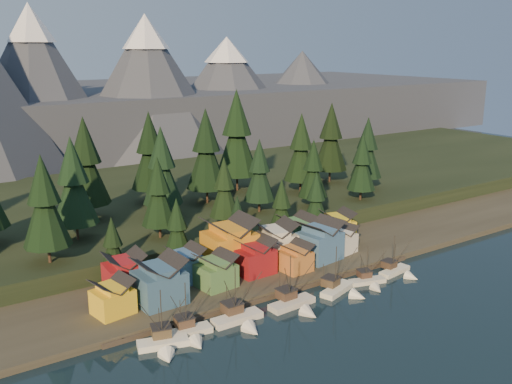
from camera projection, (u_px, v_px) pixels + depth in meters
ground at (323, 323)px, 113.34m from camera, size 500.00×500.00×0.00m
shore_strip at (221, 259)px, 145.29m from camera, size 400.00×50.00×1.50m
hillside at (143, 206)px, 184.90m from camera, size 420.00×100.00×6.00m
dock at (275, 292)px, 126.48m from camera, size 80.00×4.00×1.00m
mountain_ridge at (31, 103)px, 276.13m from camera, size 560.00×190.00×90.00m
boat_0 at (164, 337)px, 103.21m from camera, size 10.08×10.69×12.18m
boat_1 at (189, 326)px, 107.37m from camera, size 9.85×10.56×11.73m
boat_2 at (240, 312)px, 112.64m from camera, size 10.83×11.79×12.65m
boat_3 at (296, 298)px, 119.19m from camera, size 11.01×11.89×12.50m
boat_4 at (342, 284)px, 126.40m from camera, size 10.46×11.00×11.90m
boat_5 at (370, 277)px, 131.07m from camera, size 9.16×9.55×9.89m
boat_6 at (399, 267)px, 137.01m from camera, size 9.56×10.17×10.55m
house_front_0 at (113, 296)px, 113.30m from camera, size 8.33×8.00×7.31m
house_front_1 at (159, 280)px, 117.78m from camera, size 9.90×9.53×9.83m
house_front_2 at (216, 269)px, 126.11m from camera, size 8.50×8.56×7.58m
house_front_3 at (254, 255)px, 133.44m from camera, size 8.65×8.27×8.51m
house_front_4 at (295, 256)px, 135.20m from camera, size 7.01×7.50×6.78m
house_front_5 at (320, 239)px, 141.97m from camera, size 10.60×9.85×10.04m
house_front_6 at (340, 238)px, 147.09m from camera, size 8.24×7.93×7.15m
house_back_0 at (124, 272)px, 123.06m from camera, size 8.61×8.30×8.93m
house_back_1 at (186, 263)px, 128.96m from camera, size 7.56×7.64×8.11m
house_back_2 at (230, 241)px, 137.17m from camera, size 11.69×10.79×12.06m
house_back_3 at (275, 240)px, 141.61m from camera, size 10.97×10.10×9.80m
house_back_4 at (296, 231)px, 149.86m from camera, size 8.62×8.30×9.02m
house_back_5 at (337, 226)px, 154.18m from camera, size 9.54×9.61×8.86m
tree_hill_2 at (45, 204)px, 125.38m from camera, size 10.71×10.71×24.96m
tree_hill_3 at (73, 184)px, 140.22m from camera, size 11.33×11.33×26.40m
tree_hill_4 at (86, 164)px, 156.21m from camera, size 12.51×12.51×29.14m
tree_hill_5 at (158, 194)px, 142.63m from camera, size 9.07×9.07×21.13m
tree_hill_6 at (162, 169)px, 158.29m from camera, size 11.27×11.27×26.25m
tree_hill_7 at (224, 189)px, 150.98m from camera, size 8.31×8.31×19.36m
tree_hill_8 at (206, 152)px, 173.20m from camera, size 12.63×12.63×29.43m
tree_hill_9 at (259, 172)px, 164.91m from camera, size 9.35×9.35×21.77m
tree_hill_10 at (237, 136)px, 187.65m from camera, size 14.55×14.55×33.90m
tree_hill_11 at (313, 171)px, 169.67m from camera, size 8.92×8.92×20.79m
tree_hill_12 at (301, 150)px, 186.07m from camera, size 11.35×11.35×26.43m
tree_hill_13 at (362, 164)px, 177.73m from camera, size 9.08×9.08×21.15m
tree_hill_14 at (331, 139)px, 200.35m from camera, size 12.15×12.15×28.31m
tree_hill_15 at (150, 153)px, 173.81m from camera, size 12.20×12.20×28.42m
tree_hill_17 at (367, 150)px, 191.79m from camera, size 10.49×10.49×24.44m
tree_shore_0 at (113, 246)px, 127.89m from camera, size 6.57×6.57×15.30m
tree_shore_1 at (177, 229)px, 136.26m from camera, size 7.40×7.40×17.23m
tree_shore_2 at (237, 222)px, 145.71m from camera, size 6.56×6.56×15.28m
tree_shore_3 at (281, 208)px, 152.92m from camera, size 7.64×7.64×17.81m
tree_shore_4 at (316, 201)px, 159.34m from camera, size 7.81×7.81×18.20m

